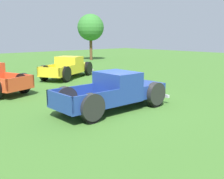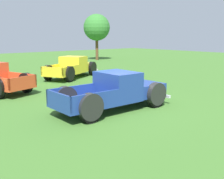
{
  "view_description": "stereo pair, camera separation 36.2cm",
  "coord_description": "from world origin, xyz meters",
  "views": [
    {
      "loc": [
        -8.22,
        -8.73,
        3.19
      ],
      "look_at": [
        -0.45,
        -0.07,
        0.9
      ],
      "focal_mm": 44.82,
      "sensor_mm": 36.0,
      "label": 1
    },
    {
      "loc": [
        -7.95,
        -8.97,
        3.19
      ],
      "look_at": [
        -0.45,
        -0.07,
        0.9
      ],
      "focal_mm": 44.82,
      "sensor_mm": 36.0,
      "label": 2
    }
  ],
  "objects": [
    {
      "name": "pickup_truck_foreground",
      "position": [
        -0.06,
        -0.08,
        0.78
      ],
      "size": [
        5.34,
        2.13,
        1.63
      ],
      "color": "navy",
      "rests_on": "ground_plane"
    },
    {
      "name": "ground_plane",
      "position": [
        0.0,
        0.0,
        0.0
      ],
      "size": [
        80.0,
        80.0,
        0.0
      ],
      "primitive_type": "plane",
      "color": "#3D6B28"
    },
    {
      "name": "oak_tree_east",
      "position": [
        13.69,
        19.69,
        4.05
      ],
      "size": [
        3.31,
        3.31,
        5.74
      ],
      "color": "brown",
      "rests_on": "ground_plane"
    },
    {
      "name": "pickup_truck_behind_left",
      "position": [
        3.45,
        9.05,
        0.76
      ],
      "size": [
        5.46,
        4.0,
        1.59
      ],
      "color": "yellow",
      "rests_on": "ground_plane"
    }
  ]
}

